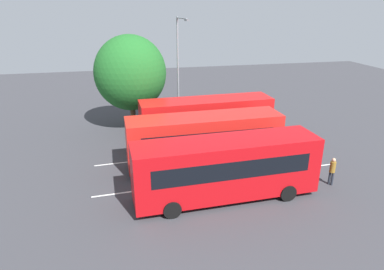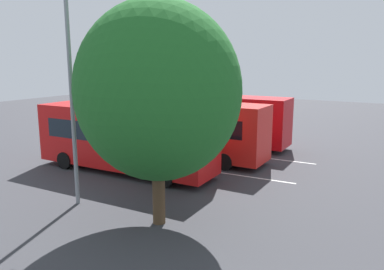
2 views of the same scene
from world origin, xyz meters
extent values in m
plane|color=#38383D|center=(0.00, 0.00, 0.00)|extent=(73.19, 73.19, 0.00)
cube|color=#B70C11|center=(-0.62, -3.95, 1.81)|extent=(9.80, 2.67, 3.00)
cube|color=black|center=(4.20, -3.79, 2.62)|extent=(0.19, 2.07, 1.26)
cube|color=black|center=(-0.66, -2.81, 2.17)|extent=(8.17, 0.35, 0.96)
cube|color=black|center=(-0.59, -5.10, 2.17)|extent=(8.17, 0.35, 0.96)
cube|color=black|center=(4.22, -3.79, 3.13)|extent=(0.16, 1.88, 0.32)
cube|color=black|center=(4.23, -3.79, 0.54)|extent=(0.17, 2.17, 0.36)
cylinder|color=black|center=(2.45, -2.73, 0.45)|extent=(0.91, 0.31, 0.90)
cylinder|color=black|center=(2.52, -4.97, 0.45)|extent=(0.91, 0.31, 0.90)
cylinder|color=black|center=(-3.77, -2.94, 0.45)|extent=(0.91, 0.31, 0.90)
cylinder|color=black|center=(-3.70, -5.17, 0.45)|extent=(0.91, 0.31, 0.90)
cube|color=red|center=(-0.69, 0.19, 1.81)|extent=(9.77, 2.51, 3.00)
cube|color=black|center=(4.13, 0.27, 2.62)|extent=(0.15, 2.07, 1.26)
cube|color=black|center=(-0.71, 1.34, 2.17)|extent=(8.17, 0.21, 0.96)
cube|color=black|center=(-0.68, -0.95, 2.17)|extent=(8.17, 0.21, 0.96)
cube|color=black|center=(4.15, 0.27, 3.13)|extent=(0.13, 1.88, 0.32)
cube|color=black|center=(4.16, 0.27, 0.54)|extent=(0.14, 2.17, 0.36)
cylinder|color=black|center=(2.40, 1.36, 0.45)|extent=(0.91, 0.29, 0.90)
cylinder|color=black|center=(2.44, -0.87, 0.45)|extent=(0.91, 0.29, 0.90)
cylinder|color=black|center=(-3.83, 1.26, 0.45)|extent=(0.91, 0.29, 0.90)
cylinder|color=black|center=(-3.79, -0.97, 0.45)|extent=(0.91, 0.29, 0.90)
cube|color=red|center=(0.45, 4.07, 1.81)|extent=(9.80, 2.65, 3.00)
cube|color=#19232D|center=(5.27, 4.22, 2.62)|extent=(0.18, 2.07, 1.26)
cube|color=#19232D|center=(0.41, 5.22, 2.17)|extent=(8.17, 0.33, 0.96)
cube|color=#19232D|center=(0.48, 2.92, 2.17)|extent=(8.17, 0.33, 0.96)
cube|color=black|center=(5.29, 4.22, 3.13)|extent=(0.16, 1.88, 0.32)
cube|color=black|center=(5.30, 4.22, 0.54)|extent=(0.17, 2.17, 0.36)
cylinder|color=black|center=(3.52, 5.28, 0.45)|extent=(0.91, 0.31, 0.90)
cylinder|color=black|center=(3.59, 3.05, 0.45)|extent=(0.91, 0.31, 0.90)
cylinder|color=black|center=(-2.70, 5.09, 0.45)|extent=(0.91, 0.31, 0.90)
cylinder|color=black|center=(-2.63, 2.86, 0.45)|extent=(0.91, 0.31, 0.90)
cylinder|color=#232833|center=(5.81, -4.02, 0.41)|extent=(0.13, 0.13, 0.81)
cylinder|color=#232833|center=(5.70, -3.89, 0.41)|extent=(0.13, 0.13, 0.81)
cylinder|color=olive|center=(5.75, -3.96, 1.14)|extent=(0.45, 0.45, 0.64)
sphere|color=tan|center=(5.75, -3.96, 1.57)|extent=(0.22, 0.22, 0.22)
cylinder|color=gray|center=(-0.83, 8.48, 4.45)|extent=(0.16, 0.16, 8.90)
cylinder|color=gray|center=(-0.71, 7.24, 8.80)|extent=(0.34, 2.49, 0.10)
cube|color=slate|center=(-0.59, 6.00, 8.72)|extent=(0.25, 0.58, 0.14)
cylinder|color=#4C3823|center=(-4.71, 8.33, 1.25)|extent=(0.44, 0.44, 2.51)
ellipsoid|color=#1E6023|center=(-4.71, 8.33, 4.65)|extent=(5.71, 5.14, 6.00)
cube|color=silver|center=(0.00, -1.96, 0.00)|extent=(15.36, 0.91, 0.01)
cube|color=silver|center=(0.00, 1.96, 0.00)|extent=(15.36, 0.91, 0.01)
camera|label=1|loc=(-5.85, -19.14, 9.73)|focal=31.83mm
camera|label=2|loc=(-12.20, 18.69, 5.69)|focal=35.95mm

